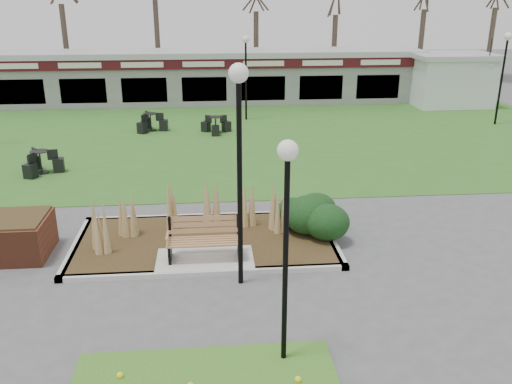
{
  "coord_description": "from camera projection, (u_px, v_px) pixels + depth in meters",
  "views": [
    {
      "loc": [
        0.17,
        -10.99,
        5.77
      ],
      "look_at": [
        1.33,
        2.0,
        1.03
      ],
      "focal_mm": 38.0,
      "sensor_mm": 36.0,
      "label": 1
    }
  ],
  "objects": [
    {
      "name": "ground",
      "position": [
        205.0,
        266.0,
        12.24
      ],
      "size": [
        100.0,
        100.0,
        0.0
      ],
      "primitive_type": "plane",
      "color": "#515154",
      "rests_on": "ground"
    },
    {
      "name": "lawn",
      "position": [
        205.0,
        137.0,
        23.47
      ],
      "size": [
        34.0,
        16.0,
        0.02
      ],
      "primitive_type": "cube",
      "color": "#32641F",
      "rests_on": "ground"
    },
    {
      "name": "planting_bed",
      "position": [
        256.0,
        226.0,
        13.49
      ],
      "size": [
        6.75,
        3.4,
        1.27
      ],
      "color": "#382516",
      "rests_on": "ground"
    },
    {
      "name": "park_bench",
      "position": [
        204.0,
        238.0,
        12.27
      ],
      "size": [
        1.7,
        0.66,
        0.93
      ],
      "color": "#AB724D",
      "rests_on": "ground"
    },
    {
      "name": "brick_planter",
      "position": [
        16.0,
        236.0,
        12.65
      ],
      "size": [
        1.5,
        1.5,
        0.95
      ],
      "color": "brown",
      "rests_on": "ground"
    },
    {
      "name": "food_pavilion",
      "position": [
        204.0,
        77.0,
        30.42
      ],
      "size": [
        24.6,
        3.4,
        2.9
      ],
      "color": "gray",
      "rests_on": "ground"
    },
    {
      "name": "service_hut",
      "position": [
        450.0,
        79.0,
        29.72
      ],
      "size": [
        4.4,
        3.4,
        2.83
      ],
      "color": "silver",
      "rests_on": "ground"
    },
    {
      "name": "lamp_post_near_left",
      "position": [
        287.0,
        207.0,
        8.12
      ],
      "size": [
        0.32,
        0.32,
        3.82
      ],
      "color": "black",
      "rests_on": "ground"
    },
    {
      "name": "lamp_post_near_right",
      "position": [
        239.0,
        129.0,
        10.41
      ],
      "size": [
        0.38,
        0.38,
        4.6
      ],
      "color": "black",
      "rests_on": "ground"
    },
    {
      "name": "lamp_post_mid_right",
      "position": [
        246.0,
        59.0,
        25.67
      ],
      "size": [
        0.33,
        0.33,
        3.99
      ],
      "color": "black",
      "rests_on": "ground"
    },
    {
      "name": "lamp_post_far_right",
      "position": [
        505.0,
        58.0,
        24.66
      ],
      "size": [
        0.35,
        0.35,
        4.21
      ],
      "color": "black",
      "rests_on": "ground"
    },
    {
      "name": "bistro_set_a",
      "position": [
        151.0,
        125.0,
        24.37
      ],
      "size": [
        1.34,
        1.48,
        0.79
      ],
      "color": "black",
      "rests_on": "ground"
    },
    {
      "name": "bistro_set_b",
      "position": [
        41.0,
        166.0,
        18.55
      ],
      "size": [
        1.37,
        1.45,
        0.78
      ],
      "color": "black",
      "rests_on": "ground"
    },
    {
      "name": "bistro_set_d",
      "position": [
        216.0,
        127.0,
        23.99
      ],
      "size": [
        1.37,
        1.22,
        0.73
      ],
      "color": "black",
      "rests_on": "ground"
    },
    {
      "name": "patio_umbrella",
      "position": [
        486.0,
        79.0,
        28.51
      ],
      "size": [
        2.48,
        2.51,
        2.59
      ],
      "color": "black",
      "rests_on": "ground"
    }
  ]
}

